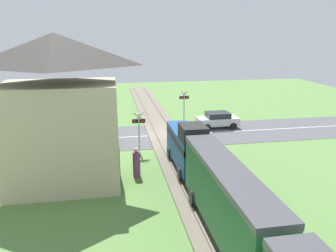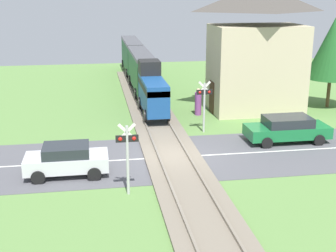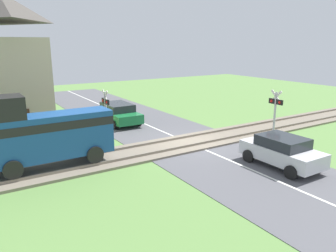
{
  "view_description": "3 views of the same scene",
  "coord_description": "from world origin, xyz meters",
  "px_view_note": "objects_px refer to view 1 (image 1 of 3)",
  "views": [
    {
      "loc": [
        4.3,
        25.54,
        8.22
      ],
      "look_at": [
        0.0,
        1.43,
        1.2
      ],
      "focal_mm": 35.0,
      "sensor_mm": 36.0,
      "label": 1
    },
    {
      "loc": [
        -3.67,
        -21.28,
        8.09
      ],
      "look_at": [
        0.0,
        1.43,
        1.2
      ],
      "focal_mm": 50.0,
      "sensor_mm": 36.0,
      "label": 2
    },
    {
      "loc": [
        -14.05,
        10.29,
        5.45
      ],
      "look_at": [
        0.0,
        1.43,
        1.2
      ],
      "focal_mm": 35.0,
      "sensor_mm": 36.0,
      "label": 3
    }
  ],
  "objects_px": {
    "crossing_signal_east_approach": "(139,127)",
    "car_near_crossing": "(218,119)",
    "station_building": "(61,115)",
    "pedestrian_by_station": "(137,163)",
    "train": "(242,221)",
    "car_far_side": "(83,136)",
    "crossing_signal_west_approach": "(184,102)"
  },
  "relations": [
    {
      "from": "crossing_signal_west_approach",
      "to": "pedestrian_by_station",
      "type": "relative_size",
      "value": 1.7
    },
    {
      "from": "car_near_crossing",
      "to": "station_building",
      "type": "xyz_separation_m",
      "value": [
        11.96,
        9.48,
        3.26
      ]
    },
    {
      "from": "car_near_crossing",
      "to": "pedestrian_by_station",
      "type": "distance_m",
      "value": 12.07
    },
    {
      "from": "crossing_signal_east_approach",
      "to": "station_building",
      "type": "distance_m",
      "value": 6.47
    },
    {
      "from": "station_building",
      "to": "pedestrian_by_station",
      "type": "height_order",
      "value": "station_building"
    },
    {
      "from": "crossing_signal_east_approach",
      "to": "car_near_crossing",
      "type": "bearing_deg",
      "value": -144.72
    },
    {
      "from": "pedestrian_by_station",
      "to": "car_near_crossing",
      "type": "bearing_deg",
      "value": -131.48
    },
    {
      "from": "crossing_signal_west_approach",
      "to": "crossing_signal_east_approach",
      "type": "distance_m",
      "value": 9.17
    },
    {
      "from": "train",
      "to": "pedestrian_by_station",
      "type": "bearing_deg",
      "value": -70.69
    },
    {
      "from": "crossing_signal_west_approach",
      "to": "station_building",
      "type": "distance_m",
      "value": 15.32
    },
    {
      "from": "train",
      "to": "car_near_crossing",
      "type": "height_order",
      "value": "train"
    },
    {
      "from": "station_building",
      "to": "car_near_crossing",
      "type": "bearing_deg",
      "value": -141.59
    },
    {
      "from": "train",
      "to": "crossing_signal_west_approach",
      "type": "relative_size",
      "value": 7.47
    },
    {
      "from": "crossing_signal_west_approach",
      "to": "crossing_signal_east_approach",
      "type": "relative_size",
      "value": 1.0
    },
    {
      "from": "car_far_side",
      "to": "crossing_signal_west_approach",
      "type": "xyz_separation_m",
      "value": [
        -8.98,
        -5.3,
        1.18
      ]
    },
    {
      "from": "train",
      "to": "car_far_side",
      "type": "height_order",
      "value": "train"
    },
    {
      "from": "station_building",
      "to": "pedestrian_by_station",
      "type": "bearing_deg",
      "value": -173.64
    },
    {
      "from": "crossing_signal_east_approach",
      "to": "station_building",
      "type": "xyz_separation_m",
      "value": [
        4.47,
        4.18,
        2.08
      ]
    },
    {
      "from": "crossing_signal_east_approach",
      "to": "pedestrian_by_station",
      "type": "distance_m",
      "value": 3.94
    },
    {
      "from": "train",
      "to": "crossing_signal_east_approach",
      "type": "relative_size",
      "value": 7.47
    },
    {
      "from": "car_far_side",
      "to": "station_building",
      "type": "distance_m",
      "value": 7.38
    },
    {
      "from": "train",
      "to": "station_building",
      "type": "bearing_deg",
      "value": -49.28
    },
    {
      "from": "train",
      "to": "crossing_signal_west_approach",
      "type": "height_order",
      "value": "train"
    },
    {
      "from": "crossing_signal_west_approach",
      "to": "station_building",
      "type": "xyz_separation_m",
      "value": [
        9.43,
        11.9,
        2.08
      ]
    },
    {
      "from": "car_near_crossing",
      "to": "car_far_side",
      "type": "xyz_separation_m",
      "value": [
        11.51,
        2.88,
        0.0
      ]
    },
    {
      "from": "car_far_side",
      "to": "crossing_signal_west_approach",
      "type": "distance_m",
      "value": 10.49
    },
    {
      "from": "crossing_signal_east_approach",
      "to": "station_building",
      "type": "height_order",
      "value": "station_building"
    },
    {
      "from": "car_near_crossing",
      "to": "car_far_side",
      "type": "relative_size",
      "value": 0.82
    },
    {
      "from": "pedestrian_by_station",
      "to": "station_building",
      "type": "bearing_deg",
      "value": 6.36
    },
    {
      "from": "station_building",
      "to": "car_far_side",
      "type": "bearing_deg",
      "value": -93.87
    },
    {
      "from": "car_near_crossing",
      "to": "crossing_signal_west_approach",
      "type": "distance_m",
      "value": 3.69
    },
    {
      "from": "train",
      "to": "station_building",
      "type": "distance_m",
      "value": 10.86
    }
  ]
}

